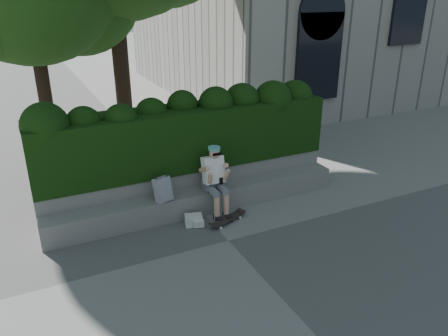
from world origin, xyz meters
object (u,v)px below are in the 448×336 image
backpack_plaid (163,189)px  backpack_ground (194,220)px  skateboard (227,219)px  person (215,178)px

backpack_plaid → backpack_ground: size_ratio=1.43×
backpack_plaid → backpack_ground: backpack_plaid is taller
backpack_ground → skateboard: bearing=-1.8°
person → skateboard: person is taller
skateboard → backpack_ground: bearing=142.8°
person → backpack_plaid: size_ratio=3.03×
person → backpack_ground: person is taller
backpack_plaid → backpack_ground: bearing=-59.6°
skateboard → backpack_ground: size_ratio=2.47×
backpack_plaid → backpack_ground: 0.82m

